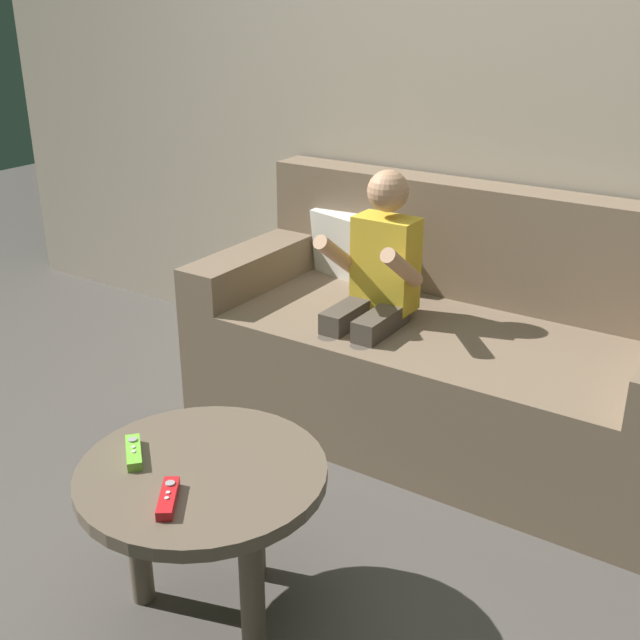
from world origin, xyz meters
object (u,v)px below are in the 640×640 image
person_seated_on_couch (373,290)px  game_remote_red_center (168,498)px  couch (445,351)px  game_remote_lime_near_edge (134,452)px  coffee_table (205,492)px

person_seated_on_couch → game_remote_red_center: size_ratio=7.13×
couch → game_remote_lime_near_edge: bearing=-100.9°
person_seated_on_couch → coffee_table: (0.13, -1.05, -0.18)m
person_seated_on_couch → couch: bearing=41.2°
couch → game_remote_red_center: bearing=-91.8°
coffee_table → game_remote_lime_near_edge: size_ratio=4.77×
couch → person_seated_on_couch: 0.37m
coffee_table → game_remote_red_center: (0.03, -0.15, 0.09)m
person_seated_on_couch → coffee_table: size_ratio=1.57×
couch → game_remote_lime_near_edge: size_ratio=13.95×
coffee_table → game_remote_lime_near_edge: 0.20m
couch → game_remote_red_center: couch is taller
person_seated_on_couch → coffee_table: 1.07m
couch → coffee_table: 1.23m
coffee_table → game_remote_red_center: size_ratio=4.54×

